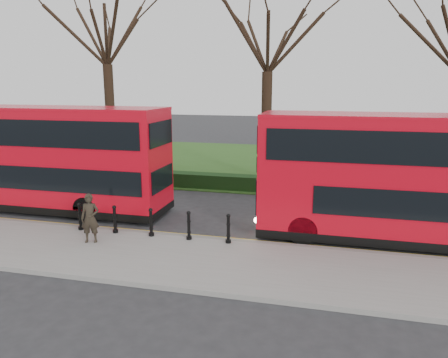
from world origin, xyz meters
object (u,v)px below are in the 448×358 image
(bollard_row, at_px, (151,223))
(pedestrian, at_px, (90,218))
(bus_lead, at_px, (40,159))
(bus_rear, at_px, (425,181))

(bollard_row, relative_size, pedestrian, 3.42)
(bus_lead, xyz_separation_m, bus_rear, (15.72, -0.50, -0.03))
(bus_rear, xyz_separation_m, pedestrian, (-11.18, -3.12, -1.27))
(bollard_row, bearing_deg, pedestrian, -148.65)
(bus_lead, bearing_deg, pedestrian, -38.62)
(bus_lead, distance_m, bus_rear, 15.73)
(bollard_row, xyz_separation_m, pedestrian, (-1.79, -1.09, 0.37))
(pedestrian, bearing_deg, bus_rear, -0.32)
(bollard_row, xyz_separation_m, bus_lead, (-6.33, 2.54, 1.66))
(bus_rear, height_order, pedestrian, bus_rear)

